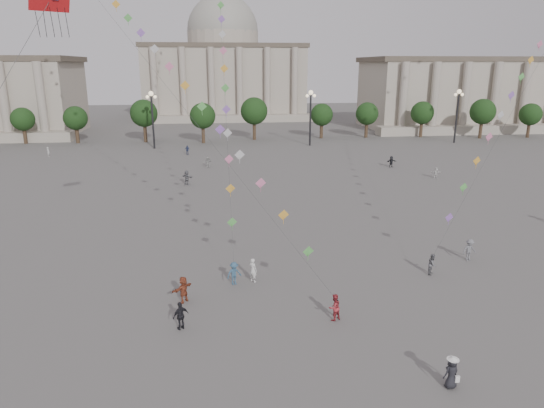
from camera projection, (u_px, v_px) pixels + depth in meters
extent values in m
plane|color=#53504E|center=(289.00, 349.00, 26.93)|extent=(360.00, 360.00, 0.00)
cube|color=#A79D8C|center=(521.00, 95.00, 124.06)|extent=(80.00, 22.00, 16.00)
cube|color=brown|center=(526.00, 60.00, 121.70)|extent=(81.60, 22.44, 1.20)
cube|color=#A79D8C|center=(224.00, 83.00, 148.25)|extent=(46.00, 30.00, 20.00)
cube|color=brown|center=(223.00, 47.00, 145.34)|extent=(46.92, 30.60, 1.20)
cube|color=#A79D8C|center=(227.00, 119.00, 134.51)|extent=(48.30, 4.00, 2.00)
cylinder|color=#A79D8C|center=(223.00, 40.00, 144.81)|extent=(21.00, 21.00, 5.00)
sphere|color=gray|center=(223.00, 31.00, 144.13)|extent=(21.00, 21.00, 21.00)
cylinder|color=#3A2E1D|center=(20.00, 136.00, 96.04)|extent=(0.70, 0.70, 3.52)
sphere|color=black|center=(17.00, 117.00, 95.03)|extent=(5.12, 5.12, 5.12)
cylinder|color=#3A2E1D|center=(82.00, 135.00, 97.43)|extent=(0.70, 0.70, 3.52)
sphere|color=black|center=(80.00, 116.00, 96.41)|extent=(5.12, 5.12, 5.12)
cylinder|color=#3A2E1D|center=(143.00, 134.00, 98.81)|extent=(0.70, 0.70, 3.52)
sphere|color=black|center=(142.00, 116.00, 97.80)|extent=(5.12, 5.12, 5.12)
cylinder|color=#3A2E1D|center=(203.00, 133.00, 100.20)|extent=(0.70, 0.70, 3.52)
sphere|color=black|center=(202.00, 115.00, 99.19)|extent=(5.12, 5.12, 5.12)
cylinder|color=#3A2E1D|center=(260.00, 132.00, 101.59)|extent=(0.70, 0.70, 3.52)
sphere|color=black|center=(260.00, 114.00, 100.57)|extent=(5.12, 5.12, 5.12)
cylinder|color=#3A2E1D|center=(316.00, 131.00, 102.97)|extent=(0.70, 0.70, 3.52)
sphere|color=black|center=(317.00, 114.00, 101.96)|extent=(5.12, 5.12, 5.12)
cylinder|color=#3A2E1D|center=(371.00, 130.00, 104.36)|extent=(0.70, 0.70, 3.52)
sphere|color=black|center=(372.00, 113.00, 103.35)|extent=(5.12, 5.12, 5.12)
cylinder|color=#3A2E1D|center=(424.00, 129.00, 105.74)|extent=(0.70, 0.70, 3.52)
sphere|color=black|center=(426.00, 112.00, 104.73)|extent=(5.12, 5.12, 5.12)
cylinder|color=#3A2E1D|center=(476.00, 129.00, 107.13)|extent=(0.70, 0.70, 3.52)
sphere|color=black|center=(478.00, 112.00, 106.12)|extent=(5.12, 5.12, 5.12)
cylinder|color=#3A2E1D|center=(527.00, 128.00, 108.52)|extent=(0.70, 0.70, 3.52)
sphere|color=black|center=(529.00, 111.00, 107.50)|extent=(5.12, 5.12, 5.12)
cylinder|color=#262628|center=(153.00, 122.00, 90.63)|extent=(0.36, 0.36, 10.00)
sphere|color=#FFE5B2|center=(151.00, 94.00, 89.20)|extent=(0.90, 0.90, 0.90)
sphere|color=#FFE5B2|center=(147.00, 97.00, 89.29)|extent=(0.60, 0.60, 0.60)
sphere|color=#FFE5B2|center=(155.00, 97.00, 89.45)|extent=(0.60, 0.60, 0.60)
cylinder|color=#262628|center=(310.00, 120.00, 94.10)|extent=(0.36, 0.36, 10.00)
sphere|color=#FFE5B2|center=(311.00, 93.00, 92.67)|extent=(0.90, 0.90, 0.90)
sphere|color=#FFE5B2|center=(307.00, 96.00, 92.75)|extent=(0.60, 0.60, 0.60)
sphere|color=#FFE5B2|center=(314.00, 96.00, 92.91)|extent=(0.60, 0.60, 0.60)
cylinder|color=#262628|center=(457.00, 118.00, 97.56)|extent=(0.36, 0.36, 10.00)
sphere|color=#FFE5B2|center=(459.00, 92.00, 96.13)|extent=(0.90, 0.90, 0.90)
sphere|color=#FFE5B2|center=(456.00, 95.00, 96.22)|extent=(0.60, 0.60, 0.60)
sphere|color=#FFE5B2|center=(462.00, 95.00, 96.38)|extent=(0.60, 0.60, 0.60)
imported|color=navy|center=(187.00, 150.00, 85.52)|extent=(1.04, 0.69, 1.64)
imported|color=#AFAFAB|center=(208.00, 162.00, 74.87)|extent=(1.44, 1.25, 1.57)
imported|color=slate|center=(469.00, 250.00, 38.93)|extent=(1.24, 0.81, 1.80)
imported|color=silver|center=(436.00, 173.00, 67.61)|extent=(1.47, 0.78, 1.51)
imported|color=black|center=(391.00, 162.00, 74.85)|extent=(1.68, 0.83, 1.73)
imported|color=beige|center=(48.00, 152.00, 83.52)|extent=(0.71, 0.72, 1.67)
imported|color=slate|center=(187.00, 178.00, 63.77)|extent=(1.76, 1.58, 1.94)
imported|color=silver|center=(253.00, 270.00, 35.08)|extent=(0.76, 0.78, 1.80)
imported|color=brown|center=(183.00, 289.00, 32.04)|extent=(1.54, 1.58, 1.81)
imported|color=black|center=(181.00, 316.00, 28.73)|extent=(1.09, 0.93, 1.76)
imported|color=#A02B32|center=(334.00, 307.00, 29.78)|extent=(1.04, 0.96, 1.72)
imported|color=#325471|center=(234.00, 273.00, 34.64)|extent=(1.26, 1.01, 1.71)
imported|color=#5D5D62|center=(432.00, 264.00, 36.36)|extent=(0.96, 0.99, 1.61)
imported|color=black|center=(451.00, 373.00, 23.49)|extent=(0.92, 0.72, 1.65)
cone|color=white|center=(453.00, 358.00, 23.27)|extent=(0.52, 0.52, 0.14)
cylinder|color=white|center=(453.00, 359.00, 23.29)|extent=(0.60, 0.60, 0.02)
cube|color=white|center=(457.00, 379.00, 23.45)|extent=(0.22, 0.10, 0.35)
cube|color=red|center=(49.00, 1.00, 27.01)|extent=(2.12, 1.66, 1.02)
cylinder|color=#3F3F3F|center=(124.00, 32.00, 45.09)|extent=(0.02, 0.02, 64.10)
cube|color=#58B051|center=(308.00, 251.00, 30.71)|extent=(0.76, 0.25, 0.76)
cube|color=gold|center=(284.00, 215.00, 31.95)|extent=(0.76, 0.25, 0.76)
cube|color=pink|center=(261.00, 183.00, 33.22)|extent=(0.76, 0.25, 0.76)
cube|color=silver|center=(240.00, 155.00, 34.51)|extent=(0.76, 0.25, 0.76)
cube|color=#9360C0|center=(220.00, 129.00, 35.82)|extent=(0.76, 0.25, 0.76)
cube|color=#58B051|center=(202.00, 106.00, 37.15)|extent=(0.76, 0.25, 0.76)
cube|color=gold|center=(185.00, 85.00, 38.48)|extent=(0.76, 0.25, 0.76)
cube|color=pink|center=(169.00, 66.00, 39.83)|extent=(0.76, 0.25, 0.76)
cube|color=silver|center=(155.00, 49.00, 41.18)|extent=(0.76, 0.25, 0.76)
cube|color=#9360C0|center=(141.00, 33.00, 42.54)|extent=(0.76, 0.25, 0.76)
cube|color=#58B051|center=(128.00, 18.00, 43.90)|extent=(0.76, 0.25, 0.76)
cube|color=gold|center=(116.00, 4.00, 45.27)|extent=(0.76, 0.25, 0.76)
cube|color=#58B051|center=(232.00, 222.00, 35.67)|extent=(0.76, 0.25, 0.76)
cube|color=gold|center=(230.00, 188.00, 37.01)|extent=(0.76, 0.25, 0.76)
cube|color=pink|center=(229.00, 159.00, 38.39)|extent=(0.76, 0.25, 0.76)
cube|color=silver|center=(228.00, 133.00, 39.81)|extent=(0.76, 0.25, 0.76)
cube|color=#9360C0|center=(226.00, 109.00, 41.24)|extent=(0.76, 0.25, 0.76)
cube|color=#58B051|center=(225.00, 88.00, 42.68)|extent=(0.76, 0.25, 0.76)
cube|color=gold|center=(224.00, 68.00, 44.14)|extent=(0.76, 0.25, 0.76)
cube|color=pink|center=(223.00, 51.00, 45.60)|extent=(0.76, 0.25, 0.76)
cube|color=silver|center=(222.00, 34.00, 47.07)|extent=(0.76, 0.25, 0.76)
cube|color=#9360C0|center=(221.00, 19.00, 48.56)|extent=(0.76, 0.25, 0.76)
cube|color=#58B051|center=(221.00, 5.00, 50.04)|extent=(0.76, 0.25, 0.76)
cube|color=#9360C0|center=(449.00, 217.00, 37.24)|extent=(0.76, 0.25, 0.76)
cube|color=#58B051|center=(464.00, 187.00, 38.43)|extent=(0.76, 0.25, 0.76)
cube|color=gold|center=(477.00, 161.00, 39.67)|extent=(0.76, 0.25, 0.76)
cube|color=pink|center=(489.00, 137.00, 40.93)|extent=(0.76, 0.25, 0.76)
cube|color=silver|center=(501.00, 115.00, 42.21)|extent=(0.76, 0.25, 0.76)
cube|color=#9360C0|center=(511.00, 95.00, 43.50)|extent=(0.76, 0.25, 0.76)
cube|color=#58B051|center=(521.00, 77.00, 44.80)|extent=(0.76, 0.25, 0.76)
cube|color=gold|center=(531.00, 60.00, 46.12)|extent=(0.76, 0.25, 0.76)
cube|color=pink|center=(540.00, 44.00, 47.44)|extent=(0.76, 0.25, 0.76)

